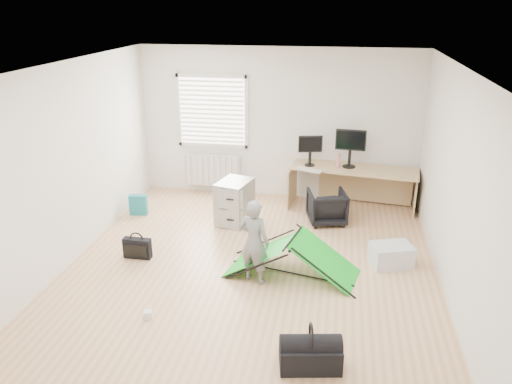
% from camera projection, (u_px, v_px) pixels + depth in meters
% --- Properties ---
extents(ground, '(5.50, 5.50, 0.00)m').
position_uv_depth(ground, '(251.00, 267.00, 6.87)').
color(ground, tan).
rests_on(ground, ground).
extents(back_wall, '(5.00, 0.02, 2.70)m').
position_uv_depth(back_wall, '(278.00, 124.00, 8.91)').
color(back_wall, silver).
rests_on(back_wall, ground).
extents(window, '(1.20, 0.06, 1.20)m').
position_uv_depth(window, '(212.00, 111.00, 8.99)').
color(window, silver).
rests_on(window, back_wall).
extents(radiator, '(1.00, 0.12, 0.60)m').
position_uv_depth(radiator, '(214.00, 170.00, 9.35)').
color(radiator, silver).
rests_on(radiator, back_wall).
extents(desk, '(2.22, 0.96, 0.73)m').
position_uv_depth(desk, '(353.00, 188.00, 8.69)').
color(desk, tan).
rests_on(desk, ground).
extents(filing_cabinet, '(0.60, 0.71, 0.72)m').
position_uv_depth(filing_cabinet, '(235.00, 202.00, 8.11)').
color(filing_cabinet, gray).
rests_on(filing_cabinet, ground).
extents(monitor_left, '(0.42, 0.18, 0.39)m').
position_uv_depth(monitor_left, '(310.00, 155.00, 8.62)').
color(monitor_left, black).
rests_on(monitor_left, desk).
extents(monitor_right, '(0.52, 0.15, 0.49)m').
position_uv_depth(monitor_right, '(350.00, 153.00, 8.52)').
color(monitor_right, black).
rests_on(monitor_right, desk).
extents(keyboard, '(0.49, 0.33, 0.02)m').
position_uv_depth(keyboard, '(309.00, 170.00, 8.43)').
color(keyboard, beige).
rests_on(keyboard, desk).
extents(thermos, '(0.09, 0.09, 0.24)m').
position_uv_depth(thermos, '(338.00, 161.00, 8.56)').
color(thermos, '#C56E72').
rests_on(thermos, desk).
extents(office_chair, '(0.72, 0.73, 0.55)m').
position_uv_depth(office_chair, '(327.00, 207.00, 8.14)').
color(office_chair, black).
rests_on(office_chair, ground).
extents(person, '(0.48, 0.39, 1.13)m').
position_uv_depth(person, '(254.00, 242.00, 6.32)').
color(person, slate).
rests_on(person, ground).
extents(kite, '(1.83, 1.11, 0.53)m').
position_uv_depth(kite, '(292.00, 256.00, 6.59)').
color(kite, '#10B120').
rests_on(kite, ground).
extents(storage_crate, '(0.63, 0.53, 0.30)m').
position_uv_depth(storage_crate, '(391.00, 255.00, 6.86)').
color(storage_crate, silver).
rests_on(storage_crate, ground).
extents(tote_bag, '(0.31, 0.17, 0.35)m').
position_uv_depth(tote_bag, '(138.00, 205.00, 8.48)').
color(tote_bag, '#1C6F7B').
rests_on(tote_bag, ground).
extents(laptop_bag, '(0.40, 0.13, 0.30)m').
position_uv_depth(laptop_bag, '(137.00, 248.00, 7.06)').
color(laptop_bag, black).
rests_on(laptop_bag, ground).
extents(white_box, '(0.11, 0.11, 0.09)m').
position_uv_depth(white_box, '(148.00, 314.00, 5.75)').
color(white_box, silver).
rests_on(white_box, ground).
extents(duffel_bag, '(0.65, 0.41, 0.27)m').
position_uv_depth(duffel_bag, '(310.00, 356.00, 4.95)').
color(duffel_bag, black).
rests_on(duffel_bag, ground).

